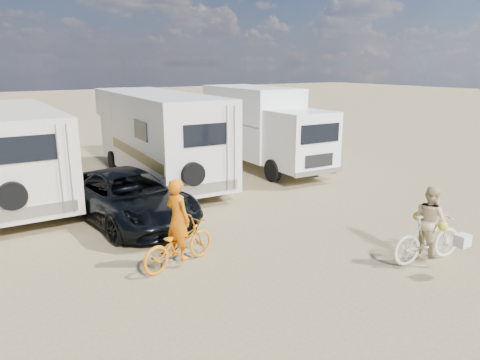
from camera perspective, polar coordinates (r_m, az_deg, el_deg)
ground at (r=11.09m, az=7.53°, el=-7.60°), size 140.00×140.00×0.00m
rv_main at (r=16.57m, az=-10.36°, el=5.30°), size 2.93×8.28×3.15m
rv_left at (r=15.29m, az=-26.61°, el=2.72°), size 2.58×7.05×2.87m
box_truck at (r=18.31m, az=3.09°, el=6.49°), size 2.55×7.02×3.22m
dark_suv at (r=12.50m, az=-13.93°, el=-2.07°), size 2.82×5.11×1.36m
bike_man at (r=9.65m, az=-7.73°, el=-7.97°), size 1.94×1.09×0.96m
bike_woman at (r=10.50m, az=22.61°, el=-6.78°), size 1.85×0.81×1.07m
rider_man at (r=9.51m, az=-7.81°, el=-5.88°), size 0.56×0.71×1.71m
rider_woman at (r=10.43m, az=22.73°, el=-5.67°), size 0.69×0.82×1.51m
bike_parked at (r=17.70m, az=10.21°, el=2.05°), size 1.64×1.12×0.82m
cooler at (r=12.31m, az=-9.15°, el=-4.35°), size 0.62×0.53×0.42m
crate at (r=14.78m, az=-2.19°, el=-1.12°), size 0.51×0.51×0.35m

